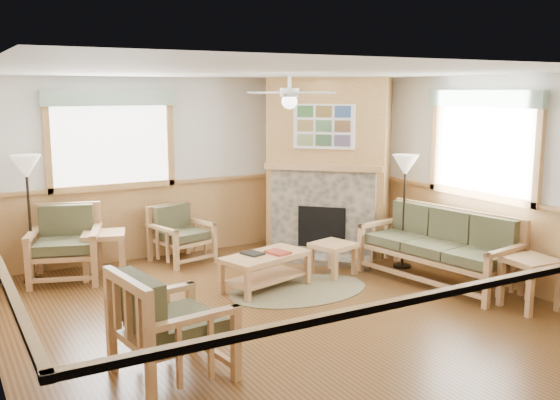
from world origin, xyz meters
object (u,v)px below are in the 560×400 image
sofa (437,247)px  armchair_back_right (182,234)px  armchair_back_left (65,244)px  footstool (333,259)px  coffee_table (265,271)px  floor_lamp_left (30,219)px  floor_lamp_right (404,211)px  end_table_sofa (530,283)px  end_table_chairs (105,255)px  armchair_left (172,323)px

sofa → armchair_back_right: size_ratio=2.50×
sofa → armchair_back_left: bearing=-130.0°
sofa → footstool: sofa is taller
coffee_table → footstool: (1.11, 0.11, -0.01)m
floor_lamp_left → armchair_back_right: bearing=-1.2°
sofa → floor_lamp_right: 0.86m
floor_lamp_right → end_table_sofa: bearing=-86.1°
end_table_chairs → floor_lamp_left: size_ratio=0.37×
coffee_table → end_table_sofa: size_ratio=1.89×
armchair_left → end_table_chairs: armchair_left is taller
armchair_back_right → footstool: size_ratio=1.62×
armchair_back_right → end_table_chairs: (-1.18, -0.21, -0.11)m
floor_lamp_left → coffee_table: bearing=-35.0°
armchair_left → footstool: bearing=-65.0°
floor_lamp_right → sofa: bearing=-96.4°
end_table_chairs → floor_lamp_right: 4.20m
armchair_back_right → floor_lamp_left: bearing=164.0°
floor_lamp_left → end_table_chairs: bearing=-15.8°
footstool → floor_lamp_left: size_ratio=0.30×
armchair_back_left → floor_lamp_left: size_ratio=0.58×
sofa → floor_lamp_right: bearing=164.1°
end_table_chairs → floor_lamp_right: size_ratio=0.38×
coffee_table → floor_lamp_right: bearing=-18.0°
armchair_back_left → end_table_chairs: armchair_back_left is taller
coffee_table → end_table_sofa: (2.32, -2.15, 0.07)m
end_table_chairs → armchair_left: bearing=-93.8°
end_table_sofa → armchair_back_left: bearing=139.7°
floor_lamp_left → armchair_left: bearing=-79.5°
armchair_back_right → coffee_table: size_ratio=0.73×
armchair_back_left → end_table_sofa: 5.86m
armchair_left → end_table_sofa: (4.20, -0.36, -0.19)m
sofa → floor_lamp_right: floor_lamp_right is taller
armchair_left → coffee_table: bearing=-53.8°
end_table_chairs → footstool: 3.11m
coffee_table → floor_lamp_left: (-2.54, 1.78, 0.62)m
end_table_sofa → floor_lamp_right: bearing=93.9°
armchair_back_right → armchair_left: size_ratio=0.84×
sofa → footstool: 1.41m
armchair_back_right → end_table_sofa: armchair_back_right is taller
armchair_back_right → end_table_chairs: size_ratio=1.34×
coffee_table → floor_lamp_right: 2.26m
armchair_back_right → coffee_table: bearing=-89.5°
coffee_table → footstool: coffee_table is taller
armchair_back_left → end_table_chairs: 0.53m
armchair_left → floor_lamp_left: (-0.66, 3.57, 0.36)m
sofa → footstool: size_ratio=4.05×
armchair_back_left → coffee_table: size_ratio=0.86×
sofa → end_table_sofa: bearing=0.6°
coffee_table → floor_lamp_right: floor_lamp_right is taller
armchair_left → coffee_table: 2.61m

